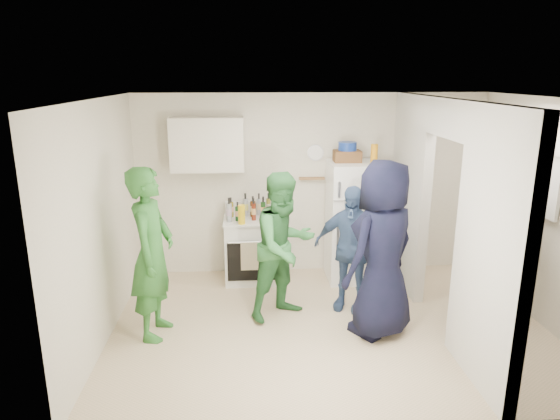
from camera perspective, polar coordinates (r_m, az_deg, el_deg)
The scene contains 37 objects.
floor at distance 5.79m, azimuth 5.59°, elevation -12.98°, with size 4.80×4.80×0.00m, color beige.
wall_back at distance 6.95m, azimuth 3.58°, elevation 2.90°, with size 4.80×4.80×0.00m, color silver.
wall_front at distance 3.75m, azimuth 10.33°, elevation -8.33°, with size 4.80×4.80×0.00m, color silver.
wall_left at distance 5.45m, azimuth -19.78°, elevation -1.46°, with size 3.40×3.40×0.00m, color silver.
wall_right at distance 6.19m, azimuth 28.39°, elevation -0.49°, with size 3.40×3.40×0.00m, color silver.
ceiling at distance 5.11m, azimuth 6.33°, elevation 12.54°, with size 4.80×4.80×0.00m, color white.
partition_pier_back at distance 6.64m, azimuth 14.58°, elevation 1.86°, with size 0.12×1.20×2.50m, color silver.
partition_pier_front at distance 4.69m, azimuth 22.92°, elevation -4.45°, with size 0.12×1.20×2.50m, color silver.
partition_header at distance 5.46m, azimuth 18.94°, elevation 9.89°, with size 0.12×1.00×0.40m, color silver.
stove at distance 6.80m, azimuth -3.29°, elevation -4.53°, with size 0.73×0.61×0.87m, color white.
upper_cabinet at distance 6.63m, azimuth -8.32°, elevation 7.44°, with size 0.95×0.34×0.70m, color silver.
fridge at distance 6.80m, azimuth 8.32°, elevation -1.33°, with size 0.67×0.65×1.62m, color white.
wicker_basket at distance 6.63m, azimuth 7.68°, elevation 6.12°, with size 0.35×0.25×0.15m, color brown.
blue_bowl at distance 6.61m, azimuth 7.72°, elevation 7.24°, with size 0.24×0.24×0.11m, color navy.
yellow_cup_stack_top at distance 6.55m, azimuth 10.71°, elevation 6.33°, with size 0.09×0.09×0.25m, color orange.
wall_clock at distance 6.85m, azimuth 4.09°, elevation 6.55°, with size 0.22×0.22×0.03m, color white.
spice_shelf at distance 6.88m, azimuth 3.65°, elevation 3.63°, with size 0.35×0.08×0.03m, color olive.
nook_window at distance 6.26m, azimuth 27.75°, elevation 3.53°, with size 0.03×0.70×0.80m, color black.
nook_window_frame at distance 6.25m, azimuth 27.63°, elevation 3.53°, with size 0.04×0.76×0.86m, color white.
nook_valance at distance 6.19m, azimuth 27.83°, elevation 6.70°, with size 0.04×0.82×0.18m, color white.
yellow_cup_stack_stove at distance 6.42m, azimuth -4.41°, elevation -0.52°, with size 0.09×0.09×0.25m, color yellow.
red_cup at distance 6.46m, azimuth -1.38°, elevation -0.97°, with size 0.09×0.09×0.12m, color red.
person_green_left at distance 5.40m, azimuth -14.41°, elevation -4.84°, with size 0.67×0.44×1.85m, color #2F702C.
person_green_center at distance 5.66m, azimuth 0.50°, elevation -4.15°, with size 0.83×0.65×1.71m, color #39833F.
person_denim at distance 5.93m, azimuth 8.06°, elevation -4.37°, with size 0.89×0.37×1.52m, color #3C5183.
person_navy at distance 5.36m, azimuth 11.62°, elevation -4.46°, with size 0.93×0.61×1.91m, color black.
person_nook at distance 6.10m, azimuth 22.85°, elevation -4.04°, with size 1.09×0.63×1.69m, color black.
bottle_a at distance 6.75m, azimuth -5.65°, elevation 0.33°, with size 0.07×0.07×0.27m, color olive.
bottle_b at distance 6.56m, azimuth -4.87°, elevation -0.16°, with size 0.06×0.06×0.25m, color #16441B.
bottle_c at distance 6.77m, azimuth -3.97°, elevation 0.62°, with size 0.07×0.07×0.32m, color #A0A5AD.
bottle_d at distance 6.57m, azimuth -3.03°, elevation 0.10°, with size 0.06×0.06×0.30m, color maroon.
bottle_e at distance 6.80m, azimuth -2.42°, elevation 0.67°, with size 0.06×0.06×0.31m, color #ABB3BE.
bottle_f at distance 6.63m, azimuth -1.93°, elevation 0.27°, with size 0.07×0.07×0.30m, color #174118.
bottle_g at distance 6.76m, azimuth -1.33°, elevation 0.64°, with size 0.06×0.06×0.32m, color olive.
bottle_h at distance 6.51m, azimuth -5.84°, elevation 0.02°, with size 0.07×0.07×0.32m, color #91969C.
bottle_i at distance 6.74m, azimuth -3.12°, elevation 0.41°, with size 0.07×0.07×0.28m, color #5D2F10.
bottle_j at distance 6.53m, azimuth -0.62°, elevation -0.14°, with size 0.07×0.07×0.26m, color #1B5029.
Camera 1 is at (-0.89, -5.03, 2.74)m, focal length 32.00 mm.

